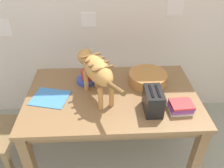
% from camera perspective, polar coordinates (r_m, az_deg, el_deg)
% --- Properties ---
extents(wall_rear, '(4.44, 0.11, 2.50)m').
position_cam_1_polar(wall_rear, '(2.23, -0.04, 20.43)').
color(wall_rear, silver).
rests_on(wall_rear, ground_plane).
extents(dining_table, '(1.34, 0.83, 0.73)m').
position_cam_1_polar(dining_table, '(1.83, 0.00, -4.86)').
color(dining_table, brown).
rests_on(dining_table, ground_plane).
extents(cat, '(0.33, 0.62, 0.33)m').
position_cam_1_polar(cat, '(1.63, -4.17, 3.81)').
color(cat, '#C98C47').
rests_on(cat, dining_table).
extents(saucer_bowl, '(0.17, 0.17, 0.03)m').
position_cam_1_polar(saucer_bowl, '(1.91, -6.39, 0.98)').
color(saucer_bowl, '#354DB9').
rests_on(saucer_bowl, dining_table).
extents(coffee_mug, '(0.13, 0.09, 0.08)m').
position_cam_1_polar(coffee_mug, '(1.88, -6.41, 2.39)').
color(coffee_mug, red).
rests_on(coffee_mug, saucer_bowl).
extents(magazine, '(0.31, 0.28, 0.01)m').
position_cam_1_polar(magazine, '(1.79, -15.42, -3.39)').
color(magazine, '#4082CB').
rests_on(magazine, dining_table).
extents(book_stack, '(0.17, 0.14, 0.07)m').
position_cam_1_polar(book_stack, '(1.67, 17.03, -5.51)').
color(book_stack, silver).
rests_on(book_stack, dining_table).
extents(wicker_basket, '(0.32, 0.32, 0.09)m').
position_cam_1_polar(wicker_basket, '(1.90, 9.03, 1.51)').
color(wicker_basket, '#B0753B').
rests_on(wicker_basket, dining_table).
extents(toaster, '(0.12, 0.20, 0.18)m').
position_cam_1_polar(toaster, '(1.60, 10.40, -4.22)').
color(toaster, black).
rests_on(toaster, dining_table).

